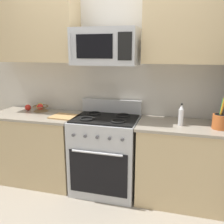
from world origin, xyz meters
TOP-DOWN VIEW (x-y plane):
  - wall_back at (0.00, 1.07)m, footprint 8.00×0.10m
  - counter_left at (-0.93, 0.70)m, footprint 1.08×0.60m
  - range_oven at (-0.00, 0.70)m, footprint 0.76×0.64m
  - counter_right at (0.90, 0.70)m, footprint 1.03×0.60m
  - microwave at (-0.00, 0.73)m, footprint 0.72×0.44m
  - upper_cabinets_left at (-0.94, 0.85)m, footprint 1.07×0.34m
  - upper_cabinets_right at (0.91, 0.85)m, footprint 1.02×0.34m
  - utensil_crock at (1.23, 0.64)m, footprint 0.16×0.16m
  - fruit_basket at (-0.94, 0.85)m, footprint 0.20×0.20m
  - apple_loose at (-1.12, 0.84)m, footprint 0.08×0.08m
  - cutting_board at (-0.50, 0.65)m, footprint 0.34×0.28m
  - bottle_vinegar at (0.85, 0.66)m, footprint 0.05×0.05m

SIDE VIEW (x-z plane):
  - counter_left at x=-0.93m, z-range 0.00..0.91m
  - counter_right at x=0.90m, z-range 0.00..0.91m
  - range_oven at x=0.00m, z-range -0.07..1.02m
  - cutting_board at x=-0.50m, z-range 0.91..0.93m
  - apple_loose at x=-1.12m, z-range 0.91..0.99m
  - fruit_basket at x=-0.94m, z-range 0.90..1.01m
  - utensil_crock at x=1.23m, z-range 0.83..1.16m
  - bottle_vinegar at x=0.85m, z-range 0.90..1.14m
  - wall_back at x=0.00m, z-range 0.00..2.60m
  - microwave at x=0.00m, z-range 1.53..1.92m
  - upper_cabinets_left at x=-0.94m, z-range 1.55..2.34m
  - upper_cabinets_right at x=0.91m, z-range 1.55..2.34m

